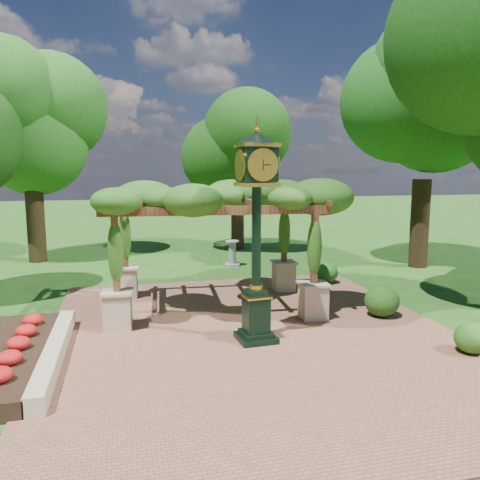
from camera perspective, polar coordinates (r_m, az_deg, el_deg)
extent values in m
plane|color=#1E4714|center=(10.99, 3.22, -13.31)|extent=(120.00, 120.00, 0.00)
cube|color=brown|center=(11.88, 1.78, -11.50)|extent=(10.00, 12.00, 0.04)
cube|color=#C6B793|center=(11.06, -21.66, -12.65)|extent=(0.35, 5.00, 0.40)
cube|color=red|center=(11.23, -26.31, -12.72)|extent=(1.50, 5.00, 0.36)
cube|color=black|center=(11.46, 1.95, -11.80)|extent=(0.93, 0.93, 0.13)
cube|color=black|center=(11.27, 1.96, -8.98)|extent=(0.58, 0.58, 0.99)
cube|color=#C8862A|center=(11.15, 1.98, -6.83)|extent=(0.65, 0.65, 0.04)
cylinder|color=black|center=(10.87, 2.01, 0.43)|extent=(0.23, 0.23, 2.52)
cube|color=black|center=(10.76, 2.06, 9.12)|extent=(0.82, 0.82, 0.77)
cylinder|color=silver|center=(10.39, 2.80, 9.14)|extent=(0.66, 0.08, 0.66)
cone|color=black|center=(10.79, 2.08, 12.32)|extent=(1.05, 1.05, 0.27)
sphere|color=#C8862A|center=(10.80, 2.08, 13.19)|extent=(0.15, 0.15, 0.15)
cube|color=#BBAA8B|center=(12.54, -14.67, -8.35)|extent=(0.73, 0.73, 0.94)
cube|color=brown|center=(12.20, -14.93, -1.62)|extent=(0.18, 0.18, 1.94)
cube|color=#BBAA8B|center=(13.13, 8.90, -7.41)|extent=(0.73, 0.73, 0.94)
cube|color=brown|center=(12.81, 9.05, -0.97)|extent=(0.18, 0.18, 1.94)
cube|color=#BBAA8B|center=(15.56, -13.68, -5.04)|extent=(0.73, 0.73, 0.94)
cube|color=brown|center=(15.29, -13.87, 0.40)|extent=(0.18, 0.18, 1.94)
cube|color=#BBAA8B|center=(16.04, 5.35, -4.44)|extent=(0.73, 0.73, 0.94)
cube|color=brown|center=(15.78, 5.42, 0.85)|extent=(0.18, 0.18, 1.94)
cube|color=brown|center=(12.10, -2.67, 3.60)|extent=(6.06, 0.60, 0.23)
cube|color=brown|center=(15.21, -4.11, 4.56)|extent=(6.06, 0.60, 0.23)
ellipsoid|color=#275217|center=(13.63, -3.48, 5.32)|extent=(6.33, 4.21, 1.05)
cube|color=gray|center=(20.25, -0.94, -3.02)|extent=(0.75, 0.75, 0.11)
cylinder|color=gray|center=(20.16, -0.94, -1.62)|extent=(0.38, 0.38, 1.00)
cylinder|color=gray|center=(20.08, -0.95, -0.15)|extent=(0.71, 0.71, 0.06)
ellipsoid|color=#275919|center=(11.82, 26.43, -10.65)|extent=(0.98, 0.98, 0.69)
ellipsoid|color=#204914|center=(13.74, 16.90, -7.13)|extent=(1.03, 1.03, 0.87)
ellipsoid|color=#20611C|center=(17.28, 10.52, -3.96)|extent=(0.98, 0.98, 0.73)
cylinder|color=#2F2212|center=(22.90, -23.64, 2.14)|extent=(0.78, 0.78, 3.70)
ellipsoid|color=#205217|center=(22.94, -24.36, 14.05)|extent=(4.68, 4.68, 5.84)
cylinder|color=#372216|center=(24.55, -0.31, 2.19)|extent=(0.67, 0.67, 2.82)
ellipsoid|color=#173D0F|center=(24.43, -0.31, 10.69)|extent=(4.17, 4.17, 4.45)
cylinder|color=black|center=(21.23, 21.06, 1.89)|extent=(0.77, 0.77, 3.73)
ellipsoid|color=#1B5016|center=(21.28, 21.76, 14.86)|extent=(5.22, 5.22, 5.89)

